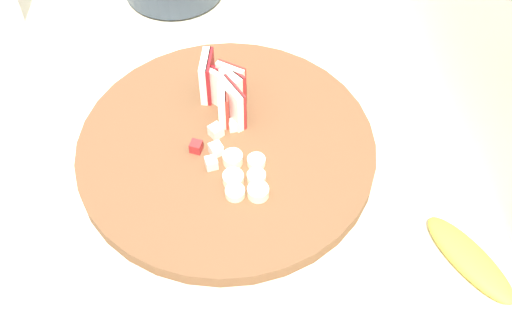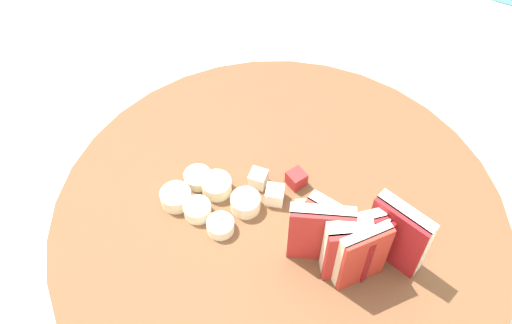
# 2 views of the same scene
# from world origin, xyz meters

# --- Properties ---
(cutting_board) EXTENTS (0.41, 0.41, 0.02)m
(cutting_board) POSITION_xyz_m (0.11, 0.07, 0.91)
(cutting_board) COLOR brown
(cutting_board) RESTS_ON tiled_countertop
(apple_wedge_fan) EXTENTS (0.11, 0.07, 0.07)m
(apple_wedge_fan) POSITION_xyz_m (0.04, 0.08, 0.95)
(apple_wedge_fan) COLOR maroon
(apple_wedge_fan) RESTS_ON cutting_board
(apple_dice_pile) EXTENTS (0.08, 0.07, 0.02)m
(apple_dice_pile) POSITION_xyz_m (0.11, 0.05, 0.93)
(apple_dice_pile) COLOR #EFE5CC
(apple_dice_pile) RESTS_ON cutting_board
(banana_slice_rows) EXTENTS (0.09, 0.06, 0.02)m
(banana_slice_rows) POSITION_xyz_m (0.17, 0.08, 0.93)
(banana_slice_rows) COLOR #F4EAC6
(banana_slice_rows) RESTS_ON cutting_board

